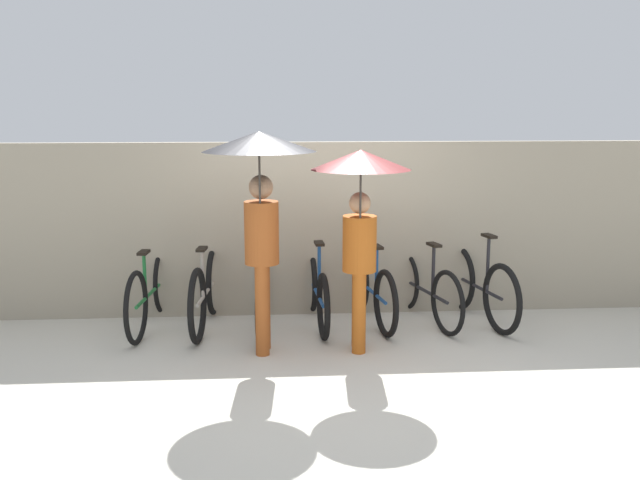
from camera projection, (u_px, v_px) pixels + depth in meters
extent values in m
plane|color=beige|center=(327.00, 370.00, 6.34)|extent=(30.00, 30.00, 0.00)
cube|color=gray|center=(314.00, 229.00, 7.90)|extent=(11.51, 0.12, 1.92)
torus|color=black|center=(163.00, 281.00, 8.02)|extent=(0.12, 0.74, 0.73)
torus|color=black|center=(136.00, 308.00, 6.96)|extent=(0.12, 0.74, 0.73)
cylinder|color=#19662D|center=(151.00, 293.00, 7.49)|extent=(0.14, 1.08, 0.04)
cylinder|color=#19662D|center=(145.00, 276.00, 7.26)|extent=(0.04, 0.04, 0.46)
cube|color=black|center=(144.00, 252.00, 7.21)|extent=(0.11, 0.21, 0.03)
cylinder|color=#19662D|center=(162.00, 253.00, 7.96)|extent=(0.04, 0.04, 0.65)
cylinder|color=#19662D|center=(161.00, 224.00, 7.90)|extent=(0.44, 0.07, 0.03)
torus|color=black|center=(214.00, 281.00, 7.96)|extent=(0.13, 0.76, 0.76)
torus|color=black|center=(197.00, 306.00, 6.98)|extent=(0.13, 0.76, 0.76)
cylinder|color=#A59E93|center=(206.00, 293.00, 7.47)|extent=(0.12, 1.00, 0.04)
cylinder|color=#A59E93|center=(202.00, 274.00, 7.25)|extent=(0.04, 0.04, 0.49)
cube|color=black|center=(202.00, 249.00, 7.21)|extent=(0.11, 0.21, 0.03)
cylinder|color=#A59E93|center=(213.00, 255.00, 7.91)|extent=(0.04, 0.04, 0.58)
cylinder|color=#A59E93|center=(212.00, 230.00, 7.85)|extent=(0.44, 0.07, 0.03)
torus|color=black|center=(265.00, 284.00, 8.05)|extent=(0.08, 0.65, 0.65)
torus|color=black|center=(259.00, 310.00, 7.03)|extent=(0.08, 0.65, 0.65)
cylinder|color=#19478C|center=(262.00, 296.00, 7.54)|extent=(0.09, 1.04, 0.04)
cylinder|color=#19478C|center=(261.00, 274.00, 7.31)|extent=(0.04, 0.04, 0.57)
cube|color=black|center=(260.00, 246.00, 7.25)|extent=(0.10, 0.20, 0.03)
cylinder|color=#19478C|center=(264.00, 251.00, 7.98)|extent=(0.04, 0.04, 0.76)
cylinder|color=#19478C|center=(264.00, 218.00, 7.91)|extent=(0.44, 0.05, 0.03)
torus|color=black|center=(312.00, 282.00, 8.08)|extent=(0.10, 0.68, 0.68)
torus|color=black|center=(323.00, 307.00, 7.10)|extent=(0.10, 0.68, 0.68)
cylinder|color=#19478C|center=(317.00, 293.00, 7.59)|extent=(0.09, 1.01, 0.04)
cylinder|color=#19478C|center=(319.00, 271.00, 7.36)|extent=(0.04, 0.04, 0.56)
cube|color=black|center=(319.00, 243.00, 7.31)|extent=(0.10, 0.20, 0.03)
cylinder|color=#19478C|center=(312.00, 252.00, 8.02)|extent=(0.04, 0.04, 0.68)
cylinder|color=#19478C|center=(312.00, 223.00, 7.95)|extent=(0.44, 0.05, 0.03)
torus|color=black|center=(359.00, 280.00, 8.12)|extent=(0.17, 0.69, 0.69)
torus|color=black|center=(386.00, 303.00, 7.18)|extent=(0.17, 0.69, 0.69)
cylinder|color=#19478C|center=(371.00, 291.00, 7.65)|extent=(0.19, 0.98, 0.04)
cylinder|color=#19478C|center=(376.00, 272.00, 7.44)|extent=(0.04, 0.04, 0.51)
cube|color=black|center=(377.00, 247.00, 7.39)|extent=(0.12, 0.21, 0.03)
cylinder|color=#19478C|center=(359.00, 251.00, 8.06)|extent=(0.04, 0.04, 0.68)
cylinder|color=#19478C|center=(359.00, 221.00, 8.00)|extent=(0.44, 0.10, 0.03)
torus|color=black|center=(405.00, 280.00, 8.17)|extent=(0.21, 0.67, 0.68)
torus|color=black|center=(447.00, 303.00, 7.22)|extent=(0.21, 0.67, 0.68)
cylinder|color=black|center=(425.00, 291.00, 7.70)|extent=(0.28, 1.00, 0.04)
cylinder|color=black|center=(433.00, 271.00, 7.48)|extent=(0.04, 0.04, 0.53)
cube|color=black|center=(434.00, 245.00, 7.43)|extent=(0.14, 0.22, 0.03)
cylinder|color=black|center=(406.00, 253.00, 8.11)|extent=(0.04, 0.04, 0.64)
cylinder|color=black|center=(406.00, 225.00, 8.05)|extent=(0.43, 0.13, 0.03)
torus|color=black|center=(459.00, 277.00, 8.16)|extent=(0.21, 0.74, 0.74)
torus|color=black|center=(502.00, 299.00, 7.25)|extent=(0.21, 0.74, 0.74)
cylinder|color=black|center=(479.00, 288.00, 7.71)|extent=(0.23, 0.96, 0.04)
cylinder|color=black|center=(488.00, 265.00, 7.49)|extent=(0.04, 0.04, 0.58)
cube|color=black|center=(489.00, 236.00, 7.43)|extent=(0.13, 0.21, 0.03)
cylinder|color=black|center=(460.00, 247.00, 8.10)|extent=(0.04, 0.04, 0.70)
cylinder|color=black|center=(461.00, 217.00, 8.03)|extent=(0.44, 0.11, 0.03)
cylinder|color=#9E4C1E|center=(263.00, 305.00, 6.81)|extent=(0.13, 0.13, 0.86)
cylinder|color=#9E4C1E|center=(262.00, 311.00, 6.64)|extent=(0.13, 0.13, 0.86)
cylinder|color=#9E4C1E|center=(262.00, 233.00, 6.59)|extent=(0.32, 0.32, 0.59)
sphere|color=#997051|center=(261.00, 187.00, 6.51)|extent=(0.22, 0.22, 0.22)
cylinder|color=#332D28|center=(260.00, 192.00, 6.38)|extent=(0.02, 0.02, 0.72)
cone|color=black|center=(259.00, 141.00, 6.29)|extent=(1.02, 1.02, 0.18)
cylinder|color=#B25619|center=(358.00, 308.00, 6.88)|extent=(0.13, 0.13, 0.78)
cylinder|color=#B25619|center=(359.00, 313.00, 6.70)|extent=(0.13, 0.13, 0.78)
cylinder|color=#B25619|center=(359.00, 244.00, 6.67)|extent=(0.32, 0.32, 0.53)
sphere|color=tan|center=(360.00, 203.00, 6.60)|extent=(0.20, 0.20, 0.20)
cylinder|color=#332D28|center=(360.00, 207.00, 6.46)|extent=(0.02, 0.02, 0.68)
cone|color=#591919|center=(361.00, 160.00, 6.38)|extent=(0.91, 0.91, 0.18)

